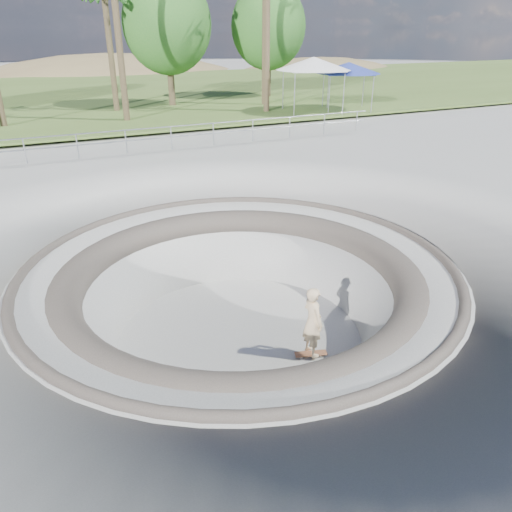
# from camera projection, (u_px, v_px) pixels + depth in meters

# --- Properties ---
(ground) EXTENTS (180.00, 180.00, 0.00)m
(ground) POSITION_uv_depth(u_px,v_px,m) (239.00, 267.00, 11.77)
(ground) COLOR #AEAEA9
(ground) RESTS_ON ground
(skate_bowl) EXTENTS (14.00, 14.00, 4.10)m
(skate_bowl) POSITION_uv_depth(u_px,v_px,m) (240.00, 332.00, 12.53)
(skate_bowl) COLOR #AEAEA9
(skate_bowl) RESTS_ON ground
(grass_strip) EXTENTS (180.00, 36.00, 0.12)m
(grass_strip) POSITION_uv_depth(u_px,v_px,m) (67.00, 95.00, 39.56)
(grass_strip) COLOR #476327
(grass_strip) RESTS_ON ground
(distant_hills) EXTENTS (103.20, 45.00, 28.60)m
(distant_hills) POSITION_uv_depth(u_px,v_px,m) (85.00, 133.00, 63.06)
(distant_hills) COLOR brown
(distant_hills) RESTS_ON ground
(safety_railing) EXTENTS (25.00, 0.06, 1.03)m
(safety_railing) POSITION_uv_depth(u_px,v_px,m) (126.00, 142.00, 21.32)
(safety_railing) COLOR #93979B
(safety_railing) RESTS_ON ground
(skateboard) EXTENTS (0.78, 0.43, 0.08)m
(skateboard) POSITION_uv_depth(u_px,v_px,m) (311.00, 354.00, 11.72)
(skateboard) COLOR #905739
(skateboard) RESTS_ON ground
(skater) EXTENTS (0.44, 0.65, 1.73)m
(skater) POSITION_uv_depth(u_px,v_px,m) (313.00, 322.00, 11.35)
(skater) COLOR beige
(skater) RESTS_ON skateboard
(canopy_white) EXTENTS (6.19, 6.19, 3.24)m
(canopy_white) POSITION_uv_depth(u_px,v_px,m) (313.00, 64.00, 30.28)
(canopy_white) COLOR #93979B
(canopy_white) RESTS_ON ground
(canopy_blue) EXTENTS (5.18, 5.18, 2.88)m
(canopy_blue) POSITION_uv_depth(u_px,v_px,m) (349.00, 68.00, 31.43)
(canopy_blue) COLOR #93979B
(canopy_blue) RESTS_ON ground
(bushy_tree_mid) EXTENTS (5.77, 5.25, 8.33)m
(bushy_tree_mid) POSITION_uv_depth(u_px,v_px,m) (167.00, 24.00, 32.18)
(bushy_tree_mid) COLOR brown
(bushy_tree_mid) RESTS_ON ground
(bushy_tree_right) EXTENTS (5.60, 5.09, 8.08)m
(bushy_tree_right) POSITION_uv_depth(u_px,v_px,m) (268.00, 27.00, 36.70)
(bushy_tree_right) COLOR brown
(bushy_tree_right) RESTS_ON ground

